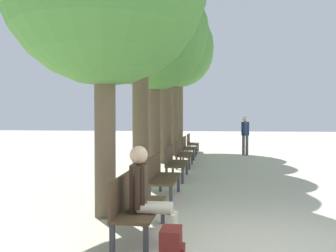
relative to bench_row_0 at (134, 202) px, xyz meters
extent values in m
cube|color=#4C3823|center=(0.10, 0.00, -0.09)|extent=(0.50, 1.55, 0.04)
cube|color=#4C3823|center=(-0.13, 0.00, 0.16)|extent=(0.04, 1.55, 0.46)
cube|color=#38383D|center=(0.31, -0.73, -0.31)|extent=(0.06, 0.06, 0.39)
cube|color=#38383D|center=(0.31, 0.73, -0.31)|extent=(0.06, 0.06, 0.39)
cube|color=#38383D|center=(-0.10, -0.73, -0.31)|extent=(0.06, 0.06, 0.39)
cube|color=#38383D|center=(-0.10, 0.73, -0.31)|extent=(0.06, 0.06, 0.39)
cube|color=#4C3823|center=(0.10, 2.52, -0.09)|extent=(0.50, 1.55, 0.04)
cube|color=#4C3823|center=(-0.13, 2.52, 0.16)|extent=(0.04, 1.55, 0.46)
cube|color=#38383D|center=(0.31, 1.79, -0.31)|extent=(0.06, 0.06, 0.39)
cube|color=#38383D|center=(0.31, 3.26, -0.31)|extent=(0.06, 0.06, 0.39)
cube|color=#38383D|center=(-0.10, 1.79, -0.31)|extent=(0.06, 0.06, 0.39)
cube|color=#38383D|center=(-0.10, 3.26, -0.31)|extent=(0.06, 0.06, 0.39)
cube|color=#4C3823|center=(0.10, 5.05, -0.09)|extent=(0.50, 1.55, 0.04)
cube|color=#4C3823|center=(-0.13, 5.05, 0.16)|extent=(0.04, 1.55, 0.46)
cube|color=#38383D|center=(0.31, 4.32, -0.31)|extent=(0.06, 0.06, 0.39)
cube|color=#38383D|center=(0.31, 5.78, -0.31)|extent=(0.06, 0.06, 0.39)
cube|color=#38383D|center=(-0.10, 4.32, -0.31)|extent=(0.06, 0.06, 0.39)
cube|color=#38383D|center=(-0.10, 5.78, -0.31)|extent=(0.06, 0.06, 0.39)
cube|color=#4C3823|center=(0.10, 7.57, -0.09)|extent=(0.50, 1.55, 0.04)
cube|color=#4C3823|center=(-0.13, 7.57, 0.16)|extent=(0.04, 1.55, 0.46)
cube|color=#38383D|center=(0.31, 6.84, -0.31)|extent=(0.06, 0.06, 0.39)
cube|color=#38383D|center=(0.31, 8.30, -0.31)|extent=(0.06, 0.06, 0.39)
cube|color=#38383D|center=(-0.10, 6.84, -0.31)|extent=(0.06, 0.06, 0.39)
cube|color=#38383D|center=(-0.10, 8.30, -0.31)|extent=(0.06, 0.06, 0.39)
cube|color=#4C3823|center=(0.10, 10.10, -0.09)|extent=(0.50, 1.55, 0.04)
cube|color=#4C3823|center=(-0.13, 10.10, 0.16)|extent=(0.04, 1.55, 0.46)
cube|color=#38383D|center=(0.31, 9.36, -0.31)|extent=(0.06, 0.06, 0.39)
cube|color=#38383D|center=(0.31, 10.83, -0.31)|extent=(0.06, 0.06, 0.39)
cube|color=#38383D|center=(-0.10, 9.36, -0.31)|extent=(0.06, 0.06, 0.39)
cube|color=#38383D|center=(-0.10, 10.83, -0.31)|extent=(0.06, 0.06, 0.39)
cube|color=#4C3823|center=(0.10, 12.62, -0.09)|extent=(0.50, 1.55, 0.04)
cube|color=#4C3823|center=(-0.13, 12.62, 0.16)|extent=(0.04, 1.55, 0.46)
cube|color=#38383D|center=(0.31, 11.89, -0.31)|extent=(0.06, 0.06, 0.39)
cube|color=#38383D|center=(0.31, 13.35, -0.31)|extent=(0.06, 0.06, 0.39)
cube|color=#38383D|center=(-0.10, 11.89, -0.31)|extent=(0.06, 0.06, 0.39)
cube|color=#38383D|center=(-0.10, 13.35, -0.31)|extent=(0.06, 0.06, 0.39)
cylinder|color=brown|center=(-0.72, 1.02, 0.99)|extent=(0.35, 0.35, 2.99)
cylinder|color=brown|center=(-0.72, 4.04, 1.36)|extent=(0.40, 0.40, 3.73)
sphere|color=#478438|center=(-0.72, 4.04, 4.03)|extent=(2.93, 2.93, 2.93)
cylinder|color=brown|center=(-0.72, 6.17, 1.11)|extent=(0.38, 0.38, 3.22)
sphere|color=#478438|center=(-0.72, 6.17, 3.59)|extent=(3.19, 3.19, 3.19)
cylinder|color=brown|center=(-0.72, 8.57, 1.50)|extent=(0.50, 0.50, 4.00)
sphere|color=#478438|center=(-0.72, 8.57, 4.38)|extent=(3.22, 3.22, 3.22)
cylinder|color=brown|center=(-0.72, 11.40, 1.40)|extent=(0.42, 0.42, 3.81)
sphere|color=#478438|center=(-0.72, 11.40, 4.28)|extent=(3.55, 3.55, 3.55)
cylinder|color=brown|center=(-0.72, 13.62, 1.48)|extent=(0.49, 0.49, 3.97)
sphere|color=#478438|center=(-0.72, 13.62, 4.43)|extent=(3.49, 3.49, 3.49)
cylinder|color=beige|center=(0.35, -0.35, -0.01)|extent=(0.44, 0.13, 0.13)
cylinder|color=beige|center=(0.57, -0.35, -0.29)|extent=(0.13, 0.13, 0.43)
cylinder|color=beige|center=(0.35, -0.19, -0.01)|extent=(0.44, 0.13, 0.13)
cylinder|color=beige|center=(0.57, -0.19, -0.29)|extent=(0.13, 0.13, 0.43)
cube|color=black|center=(0.13, -0.27, 0.24)|extent=(0.20, 0.24, 0.63)
cylinder|color=black|center=(0.13, -0.40, 0.27)|extent=(0.09, 0.09, 0.56)
cylinder|color=black|center=(0.13, -0.14, 0.27)|extent=(0.09, 0.09, 0.56)
sphere|color=tan|center=(0.13, -0.27, 0.68)|extent=(0.24, 0.24, 0.24)
cube|color=maroon|center=(0.63, -0.98, -0.28)|extent=(0.23, 0.34, 0.44)
cylinder|color=#4C4C4C|center=(2.37, 11.69, -0.07)|extent=(0.13, 0.13, 0.86)
cylinder|color=#4C4C4C|center=(2.52, 11.69, -0.07)|extent=(0.13, 0.13, 0.86)
cube|color=navy|center=(2.45, 11.69, 0.67)|extent=(0.31, 0.30, 0.61)
cylinder|color=navy|center=(2.32, 11.69, 0.68)|extent=(0.09, 0.09, 0.58)
cylinder|color=navy|center=(2.57, 11.69, 0.68)|extent=(0.09, 0.09, 0.58)
sphere|color=beige|center=(2.45, 11.69, 1.09)|extent=(0.23, 0.23, 0.23)
camera|label=1|loc=(1.12, -5.07, 1.17)|focal=40.00mm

